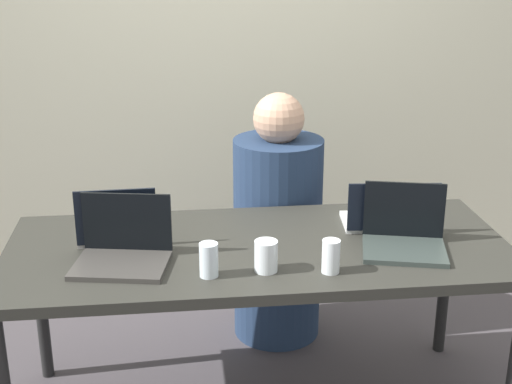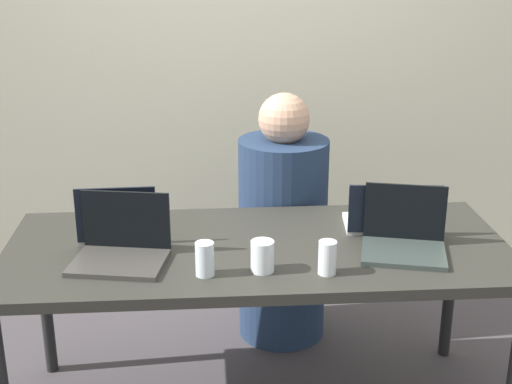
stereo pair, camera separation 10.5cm
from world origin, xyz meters
TOP-DOWN VIEW (x-y plane):
  - back_wall at (0.00, 1.48)m, footprint 4.80×0.10m
  - desk at (0.00, 0.00)m, footprint 1.85×0.78m
  - person_at_center at (0.16, 0.60)m, footprint 0.43×0.43m
  - laptop_back_right at (0.52, 0.11)m, footprint 0.37×0.25m
  - laptop_front_left at (-0.48, -0.10)m, footprint 0.35×0.29m
  - laptop_back_left at (-0.51, 0.11)m, footprint 0.30×0.26m
  - laptop_front_right at (0.52, -0.09)m, footprint 0.34×0.30m
  - water_glass_left at (-0.19, -0.23)m, footprint 0.06×0.06m
  - water_glass_center at (-0.00, -0.21)m, footprint 0.08×0.08m
  - water_glass_right at (0.21, -0.25)m, footprint 0.06×0.06m

SIDE VIEW (x-z plane):
  - person_at_center at x=0.16m, z-range -0.06..1.09m
  - desk at x=0.00m, z-range 0.30..1.02m
  - laptop_back_right at x=0.52m, z-range 0.66..0.86m
  - water_glass_center at x=0.00m, z-range 0.71..0.82m
  - laptop_back_left at x=-0.51m, z-range 0.65..0.88m
  - laptop_front_right at x=0.52m, z-range 0.65..0.88m
  - laptop_front_left at x=-0.48m, z-range 0.65..0.88m
  - water_glass_right at x=0.21m, z-range 0.71..0.82m
  - water_glass_left at x=-0.19m, z-range 0.71..0.83m
  - back_wall at x=0.00m, z-range 0.00..2.33m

